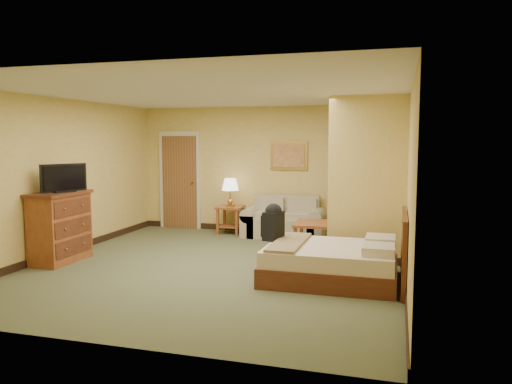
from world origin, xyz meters
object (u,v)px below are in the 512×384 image
(coffee_table, at_px, (318,231))
(loveseat, at_px, (284,224))
(dresser, at_px, (60,227))
(bed, at_px, (336,262))

(coffee_table, bearing_deg, loveseat, 127.92)
(loveseat, xyz_separation_m, coffee_table, (0.83, -1.07, 0.10))
(loveseat, xyz_separation_m, dresser, (-2.94, -2.94, 0.30))
(loveseat, bearing_deg, dresser, -134.96)
(loveseat, relative_size, bed, 0.86)
(loveseat, height_order, coffee_table, loveseat)
(dresser, bearing_deg, coffee_table, 26.37)
(loveseat, height_order, bed, bed)
(coffee_table, bearing_deg, bed, -73.06)
(loveseat, relative_size, coffee_table, 1.99)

